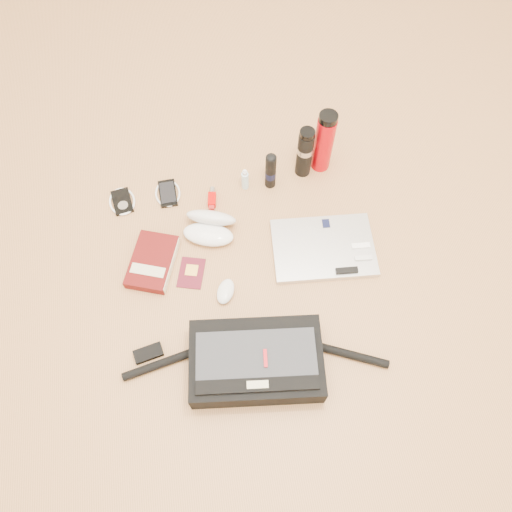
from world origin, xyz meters
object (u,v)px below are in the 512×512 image
object	(u,v)px
book	(153,262)
thermos_red	(324,142)
messenger_bag	(255,361)
laptop	(324,248)
thermos_black	(305,152)

from	to	relation	value
book	thermos_red	xyz separation A→B (m)	(0.68, 0.33, 0.12)
messenger_bag	book	xyz separation A→B (m)	(-0.29, 0.42, -0.03)
laptop	thermos_red	size ratio (longest dim) A/B	1.38
laptop	thermos_red	xyz separation A→B (m)	(0.07, 0.37, 0.12)
messenger_bag	thermos_black	distance (m)	0.80
messenger_bag	laptop	world-z (taller)	messenger_bag
thermos_black	thermos_red	world-z (taller)	thermos_red
laptop	thermos_red	bearing A→B (deg)	83.91
laptop	book	size ratio (longest dim) A/B	1.51
book	thermos_red	distance (m)	0.76
laptop	book	bearing A→B (deg)	-179.16
messenger_bag	laptop	size ratio (longest dim) A/B	2.22
book	thermos_red	bearing A→B (deg)	46.26
laptop	thermos_red	distance (m)	0.40
laptop	messenger_bag	bearing A→B (deg)	-124.73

